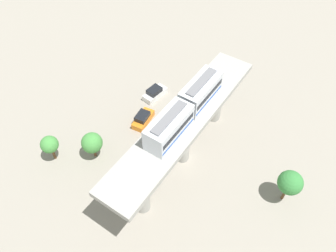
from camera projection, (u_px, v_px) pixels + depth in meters
name	position (u px, v px, depth m)	size (l,w,h in m)	color
ground_plane	(182.00, 157.00, 45.61)	(120.00, 120.00, 0.00)	gray
viaduct	(184.00, 129.00, 40.91)	(5.20, 28.00, 8.29)	#A8A59E
train	(186.00, 108.00, 38.23)	(2.64, 13.55, 3.24)	silver
parked_car_white	(155.00, 93.00, 53.01)	(2.28, 4.38, 1.76)	white
parked_car_orange	(143.00, 119.00, 49.35)	(2.39, 4.42, 1.76)	orange
tree_near_viaduct	(50.00, 145.00, 43.19)	(2.41, 2.41, 4.33)	brown
tree_mid_lot	(92.00, 143.00, 43.63)	(2.88, 2.88, 4.34)	brown
tree_far_corner	(290.00, 183.00, 38.61)	(3.03, 3.03, 5.32)	brown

